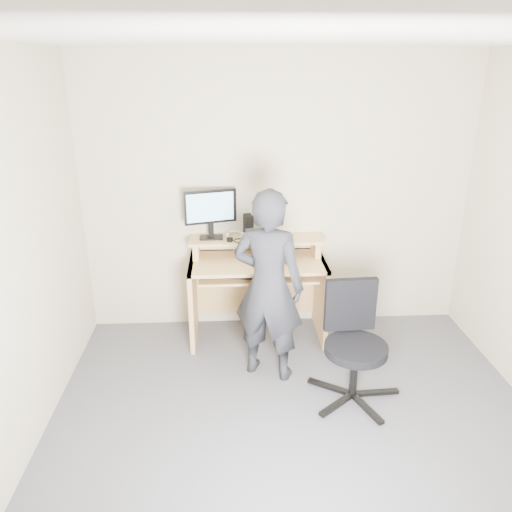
{
  "coord_description": "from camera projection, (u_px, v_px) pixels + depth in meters",
  "views": [
    {
      "loc": [
        -0.44,
        -2.62,
        2.38
      ],
      "look_at": [
        -0.24,
        1.05,
        0.95
      ],
      "focal_mm": 35.0,
      "sensor_mm": 36.0,
      "label": 1
    }
  ],
  "objects": [
    {
      "name": "desk",
      "position": [
        257.0,
        278.0,
        4.53
      ],
      "size": [
        1.2,
        0.6,
        0.91
      ],
      "color": "tan",
      "rests_on": "ground"
    },
    {
      "name": "person",
      "position": [
        268.0,
        286.0,
        3.83
      ],
      "size": [
        0.66,
        0.56,
        1.54
      ],
      "primitive_type": "imported",
      "rotation": [
        0.0,
        0.0,
        2.74
      ],
      "color": "black",
      "rests_on": "ground"
    },
    {
      "name": "external_drive",
      "position": [
        248.0,
        226.0,
        4.47
      ],
      "size": [
        0.09,
        0.14,
        0.2
      ],
      "primitive_type": "cube",
      "rotation": [
        0.0,
        0.0,
        0.17
      ],
      "color": "black",
      "rests_on": "desk"
    },
    {
      "name": "smartphone",
      "position": [
        278.0,
        239.0,
        4.43
      ],
      "size": [
        0.08,
        0.14,
        0.01
      ],
      "primitive_type": "cube",
      "rotation": [
        0.0,
        0.0,
        -0.11
      ],
      "color": "black",
      "rests_on": "desk"
    },
    {
      "name": "keyboard",
      "position": [
        246.0,
        274.0,
        4.33
      ],
      "size": [
        0.48,
        0.25,
        0.03
      ],
      "primitive_type": "cube",
      "rotation": [
        0.0,
        0.0,
        -0.16
      ],
      "color": "black",
      "rests_on": "desk"
    },
    {
      "name": "monitor",
      "position": [
        210.0,
        210.0,
        4.36
      ],
      "size": [
        0.46,
        0.16,
        0.44
      ],
      "rotation": [
        0.0,
        0.0,
        0.27
      ],
      "color": "black",
      "rests_on": "desk"
    },
    {
      "name": "ground",
      "position": [
        300.0,
        445.0,
        3.32
      ],
      "size": [
        3.5,
        3.5,
        0.0
      ],
      "primitive_type": "plane",
      "color": "#55545A",
      "rests_on": "ground"
    },
    {
      "name": "office_chair",
      "position": [
        354.0,
        338.0,
        3.67
      ],
      "size": [
        0.67,
        0.7,
        0.88
      ],
      "rotation": [
        0.0,
        0.0,
        0.05
      ],
      "color": "black",
      "rests_on": "ground"
    },
    {
      "name": "charger",
      "position": [
        230.0,
        240.0,
        4.37
      ],
      "size": [
        0.06,
        0.05,
        0.03
      ],
      "primitive_type": "cube",
      "rotation": [
        0.0,
        0.0,
        -0.32
      ],
      "color": "black",
      "rests_on": "desk"
    },
    {
      "name": "ceiling",
      "position": [
        317.0,
        35.0,
        2.41
      ],
      "size": [
        3.5,
        3.5,
        0.02
      ],
      "primitive_type": "cube",
      "color": "white",
      "rests_on": "back_wall"
    },
    {
      "name": "mouse",
      "position": [
        291.0,
        262.0,
        4.3
      ],
      "size": [
        0.11,
        0.09,
        0.04
      ],
      "primitive_type": "ellipsoid",
      "rotation": [
        0.0,
        0.0,
        0.28
      ],
      "color": "black",
      "rests_on": "desk"
    },
    {
      "name": "travel_mug",
      "position": [
        268.0,
        229.0,
        4.45
      ],
      "size": [
        0.09,
        0.09,
        0.16
      ],
      "primitive_type": "cylinder",
      "rotation": [
        0.0,
        0.0,
        -0.28
      ],
      "color": "silver",
      "rests_on": "desk"
    },
    {
      "name": "headphones",
      "position": [
        235.0,
        235.0,
        4.52
      ],
      "size": [
        0.16,
        0.16,
        0.06
      ],
      "primitive_type": "torus",
      "rotation": [
        0.26,
        0.0,
        0.03
      ],
      "color": "silver",
      "rests_on": "desk"
    },
    {
      "name": "back_wall",
      "position": [
        278.0,
        196.0,
        4.49
      ],
      "size": [
        3.5,
        0.02,
        2.5
      ],
      "primitive_type": "cube",
      "color": "#BCB196",
      "rests_on": "ground"
    }
  ]
}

